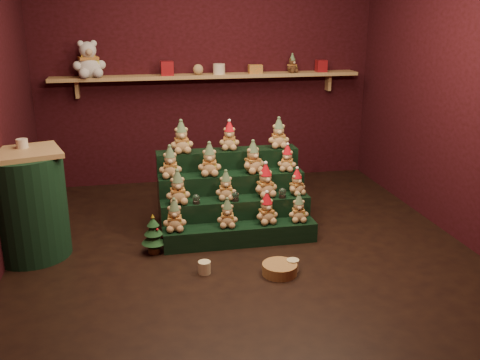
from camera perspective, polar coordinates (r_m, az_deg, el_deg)
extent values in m
plane|color=black|center=(4.92, 0.03, -6.81)|extent=(4.00, 4.00, 0.00)
cube|color=black|center=(6.53, -3.58, 12.07)|extent=(4.00, 0.10, 2.80)
cube|color=black|center=(2.58, 9.02, 2.94)|extent=(4.00, 0.10, 2.80)
cube|color=black|center=(5.31, 22.58, 9.45)|extent=(0.10, 4.00, 2.80)
cube|color=tan|center=(6.36, -3.34, 11.02)|extent=(3.60, 0.26, 0.04)
cube|color=tan|center=(6.42, -16.97, 9.27)|extent=(0.04, 0.12, 0.20)
cube|color=tan|center=(6.81, 9.39, 10.26)|extent=(0.04, 0.12, 0.20)
cube|color=black|center=(4.89, 0.03, -5.85)|extent=(1.40, 0.22, 0.18)
cube|color=black|center=(5.05, -0.46, -3.93)|extent=(1.40, 0.22, 0.36)
cube|color=black|center=(5.22, -0.92, -2.13)|extent=(1.40, 0.22, 0.54)
cube|color=black|center=(5.39, -1.35, -0.45)|extent=(1.40, 0.22, 0.72)
cylinder|color=black|center=(4.87, -4.69, -2.39)|extent=(0.06, 0.06, 0.03)
sphere|color=white|center=(4.86, -4.70, -1.90)|extent=(0.07, 0.07, 0.07)
cylinder|color=black|center=(4.92, -0.51, -2.11)|extent=(0.07, 0.07, 0.03)
sphere|color=white|center=(4.91, -0.51, -1.61)|extent=(0.07, 0.07, 0.07)
cylinder|color=black|center=(5.02, 4.54, -1.76)|extent=(0.07, 0.07, 0.03)
sphere|color=white|center=(5.01, 4.55, -1.25)|extent=(0.07, 0.07, 0.07)
cube|color=tan|center=(4.76, -22.35, 2.66)|extent=(0.73, 0.66, 0.04)
cylinder|color=black|center=(4.89, -21.71, -2.64)|extent=(0.65, 0.65, 0.90)
cylinder|color=beige|center=(4.84, -22.23, 3.63)|extent=(0.10, 0.10, 0.08)
cylinder|color=#4D361B|center=(4.80, -9.12, -7.37)|extent=(0.11, 0.11, 0.05)
cone|color=#14371C|center=(4.75, -9.19, -6.02)|extent=(0.22, 0.22, 0.11)
cone|color=#14371C|center=(4.72, -9.23, -5.18)|extent=(0.16, 0.16, 0.10)
cone|color=#14371C|center=(4.69, -9.28, -4.40)|extent=(0.11, 0.11, 0.08)
cone|color=yellow|center=(4.67, -9.31, -3.78)|extent=(0.03, 0.03, 0.03)
cylinder|color=beige|center=(4.40, -3.81, -9.29)|extent=(0.10, 0.10, 0.10)
cylinder|color=beige|center=(4.44, 5.65, -9.04)|extent=(0.10, 0.10, 0.10)
cylinder|color=olive|center=(4.39, 4.25, -9.44)|extent=(0.31, 0.31, 0.09)
cube|color=maroon|center=(6.28, -7.79, 11.72)|extent=(0.14, 0.14, 0.16)
cylinder|color=beige|center=(6.35, -2.25, 11.75)|extent=(0.14, 0.14, 0.12)
cube|color=maroon|center=(6.66, 8.65, 11.94)|extent=(0.12, 0.12, 0.14)
sphere|color=tan|center=(6.32, -4.49, 11.68)|extent=(0.12, 0.12, 0.12)
cube|color=orange|center=(6.43, 1.65, 11.75)|extent=(0.16, 0.10, 0.10)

